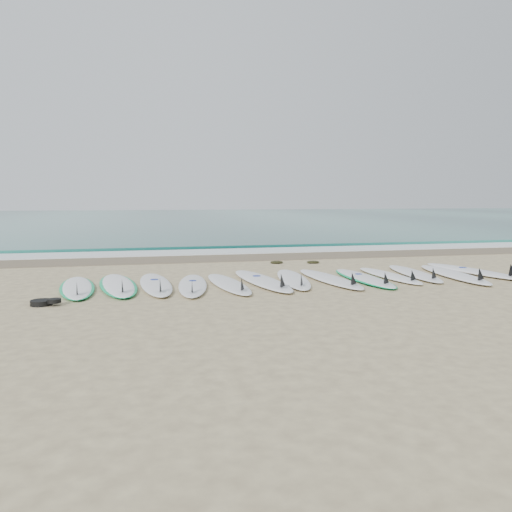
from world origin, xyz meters
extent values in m
plane|color=tan|center=(0.00, 0.00, 0.00)|extent=(120.00, 120.00, 0.00)
cube|color=#1F675E|center=(0.00, 32.50, 0.01)|extent=(120.00, 55.00, 0.03)
cube|color=brown|center=(0.00, 4.10, 0.01)|extent=(120.00, 1.80, 0.01)
cube|color=silver|center=(0.00, 5.50, 0.02)|extent=(120.00, 1.40, 0.04)
cube|color=#1F675E|center=(0.00, 7.00, 0.05)|extent=(120.00, 1.00, 0.10)
ellipsoid|color=white|center=(-4.04, 0.06, 0.04)|extent=(0.79, 2.48, 0.08)
ellipsoid|color=#02B463|center=(-4.04, 0.06, 0.04)|extent=(0.88, 2.51, 0.06)
cone|color=black|center=(-3.94, -0.82, 0.18)|extent=(0.24, 0.28, 0.26)
ellipsoid|color=white|center=(-3.35, 0.14, 0.05)|extent=(0.86, 2.67, 0.08)
ellipsoid|color=#02B463|center=(-3.35, 0.14, 0.04)|extent=(0.95, 2.70, 0.06)
cone|color=black|center=(-3.23, -0.81, 0.20)|extent=(0.25, 0.30, 0.28)
ellipsoid|color=white|center=(-2.68, 0.06, 0.05)|extent=(0.69, 2.64, 0.08)
cone|color=black|center=(-2.62, -0.90, 0.20)|extent=(0.24, 0.29, 0.28)
cylinder|color=navy|center=(-2.69, 0.31, 0.09)|extent=(0.16, 0.16, 0.01)
ellipsoid|color=white|center=(-2.02, -0.18, 0.04)|extent=(0.77, 2.48, 0.08)
cone|color=black|center=(-2.12, -1.07, 0.19)|extent=(0.23, 0.28, 0.26)
cylinder|color=navy|center=(-2.00, 0.05, 0.08)|extent=(0.16, 0.16, 0.01)
ellipsoid|color=white|center=(-1.37, -0.18, 0.04)|extent=(0.73, 2.49, 0.08)
cone|color=black|center=(-1.28, -1.07, 0.19)|extent=(0.23, 0.28, 0.26)
ellipsoid|color=white|center=(-0.69, 0.01, 0.05)|extent=(0.90, 2.81, 0.09)
cone|color=black|center=(-0.57, -1.00, 0.21)|extent=(0.27, 0.32, 0.29)
cylinder|color=navy|center=(-0.72, 0.27, 0.09)|extent=(0.18, 0.18, 0.01)
ellipsoid|color=white|center=(-0.04, 0.06, 0.04)|extent=(0.87, 2.58, 0.08)
cone|color=black|center=(-0.17, -0.85, 0.19)|extent=(0.25, 0.30, 0.27)
ellipsoid|color=white|center=(0.65, -0.07, 0.04)|extent=(0.76, 2.63, 0.08)
cone|color=black|center=(0.74, -1.02, 0.20)|extent=(0.24, 0.29, 0.28)
ellipsoid|color=white|center=(1.37, -0.12, 0.04)|extent=(0.52, 2.47, 0.08)
ellipsoid|color=#02B463|center=(1.37, -0.12, 0.04)|extent=(0.60, 2.49, 0.06)
cone|color=black|center=(1.37, -1.03, 0.19)|extent=(0.21, 0.26, 0.26)
cylinder|color=navy|center=(1.36, 0.11, 0.08)|extent=(0.14, 0.14, 0.01)
ellipsoid|color=white|center=(2.00, 0.06, 0.04)|extent=(0.59, 2.34, 0.08)
cone|color=black|center=(2.05, -0.79, 0.18)|extent=(0.21, 0.26, 0.25)
ellipsoid|color=white|center=(2.65, 0.20, 0.04)|extent=(0.83, 2.54, 0.08)
cone|color=black|center=(2.54, -0.71, 0.19)|extent=(0.24, 0.29, 0.27)
ellipsoid|color=white|center=(3.36, -0.13, 0.05)|extent=(0.88, 2.78, 0.09)
cone|color=black|center=(3.24, -1.12, 0.21)|extent=(0.26, 0.32, 0.29)
ellipsoid|color=white|center=(4.04, 0.18, 0.05)|extent=(1.00, 2.79, 0.09)
cone|color=black|center=(4.20, -0.80, 0.21)|extent=(0.28, 0.33, 0.29)
cylinder|color=navy|center=(3.99, 0.44, 0.09)|extent=(0.18, 0.18, 0.01)
ellipsoid|color=black|center=(0.35, 2.69, 0.03)|extent=(0.33, 0.26, 0.06)
ellipsoid|color=black|center=(1.24, 2.52, 0.03)|extent=(0.33, 0.25, 0.06)
cylinder|color=black|center=(-4.41, -1.21, 0.04)|extent=(0.32, 0.32, 0.08)
cylinder|color=black|center=(-4.21, -1.31, 0.08)|extent=(0.20, 0.20, 0.06)
camera|label=1|loc=(-2.90, -9.15, 1.61)|focal=35.00mm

